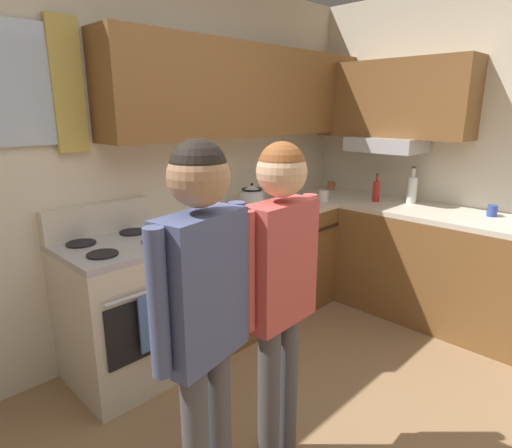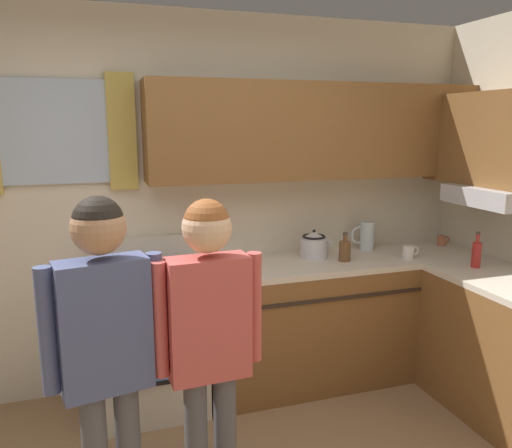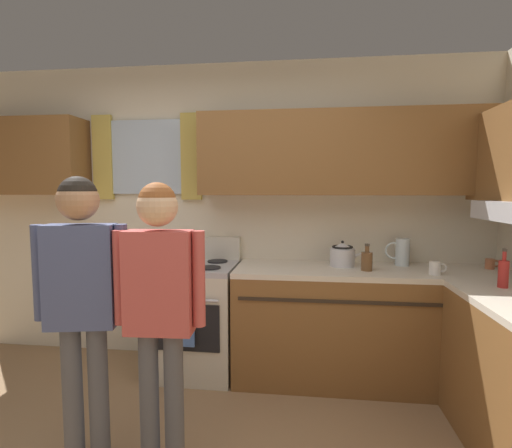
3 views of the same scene
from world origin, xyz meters
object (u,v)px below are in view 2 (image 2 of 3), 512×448
at_px(bottle_sauce_red, 476,254).
at_px(adult_in_plaid, 209,331).
at_px(adult_left, 105,340).
at_px(cup_terracotta, 442,240).
at_px(stove_oven, 149,339).
at_px(mug_ceramic_white, 409,252).
at_px(water_pitcher, 366,236).
at_px(stovetop_kettle, 314,245).
at_px(bottle_squat_brown, 345,250).

height_order(bottle_sauce_red, adult_in_plaid, adult_in_plaid).
bearing_deg(adult_left, cup_terracotta, 25.89).
relative_size(stove_oven, bottle_sauce_red, 4.48).
bearing_deg(adult_in_plaid, stove_oven, 97.40).
height_order(mug_ceramic_white, adult_left, adult_left).
bearing_deg(adult_in_plaid, bottle_sauce_red, 18.34).
bearing_deg(stove_oven, adult_in_plaid, -82.60).
bearing_deg(mug_ceramic_white, water_pitcher, 116.03).
relative_size(stove_oven, adult_in_plaid, 0.71).
bearing_deg(stovetop_kettle, mug_ceramic_white, -20.79).
xyz_separation_m(stove_oven, bottle_sauce_red, (2.14, -0.49, 0.53)).
bearing_deg(water_pitcher, stove_oven, -174.31).
xyz_separation_m(bottle_squat_brown, stovetop_kettle, (-0.17, 0.16, 0.02)).
bearing_deg(stovetop_kettle, cup_terracotta, 1.33).
height_order(bottle_squat_brown, water_pitcher, water_pitcher).
relative_size(stovetop_kettle, adult_left, 0.17).
relative_size(adult_left, adult_in_plaid, 1.02).
relative_size(stove_oven, cup_terracotta, 10.11).
bearing_deg(stove_oven, water_pitcher, 5.69).
xyz_separation_m(stove_oven, adult_left, (-0.28, -1.16, 0.53)).
relative_size(cup_terracotta, water_pitcher, 0.49).
relative_size(bottle_sauce_red, bottle_squat_brown, 1.20).
xyz_separation_m(cup_terracotta, adult_in_plaid, (-2.19, -1.26, 0.04)).
bearing_deg(stovetop_kettle, bottle_sauce_red, -31.74).
distance_m(mug_ceramic_white, adult_left, 2.35).
relative_size(stove_oven, bottle_squat_brown, 5.37).
height_order(stovetop_kettle, adult_left, adult_left).
distance_m(mug_ceramic_white, stovetop_kettle, 0.68).
height_order(adult_left, adult_in_plaid, adult_left).
height_order(bottle_sauce_red, water_pitcher, bottle_sauce_red).
xyz_separation_m(bottle_sauce_red, cup_terracotta, (0.20, 0.60, -0.05)).
xyz_separation_m(bottle_squat_brown, cup_terracotta, (0.97, 0.19, -0.04)).
bearing_deg(water_pitcher, bottle_squat_brown, -141.87).
xyz_separation_m(cup_terracotta, adult_left, (-2.62, -1.27, 0.06)).
bearing_deg(adult_in_plaid, cup_terracotta, 29.99).
height_order(bottle_sauce_red, cup_terracotta, bottle_sauce_red).
distance_m(stove_oven, cup_terracotta, 2.39).
xyz_separation_m(mug_ceramic_white, water_pitcher, (-0.16, 0.33, 0.06)).
xyz_separation_m(bottle_sauce_red, mug_ceramic_white, (-0.30, 0.34, -0.05)).
relative_size(cup_terracotta, adult_left, 0.07).
distance_m(mug_ceramic_white, adult_in_plaid, 1.96).
height_order(bottle_sauce_red, stovetop_kettle, bottle_sauce_red).
bearing_deg(bottle_sauce_red, bottle_squat_brown, 151.41).
bearing_deg(stove_oven, mug_ceramic_white, -4.93).
bearing_deg(mug_ceramic_white, adult_left, -154.71).
bearing_deg(bottle_sauce_red, adult_in_plaid, -161.66).
bearing_deg(adult_left, water_pitcher, 34.12).
height_order(cup_terracotta, adult_in_plaid, adult_in_plaid).
bearing_deg(stove_oven, cup_terracotta, 2.66).
bearing_deg(water_pitcher, adult_in_plaid, -139.24).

